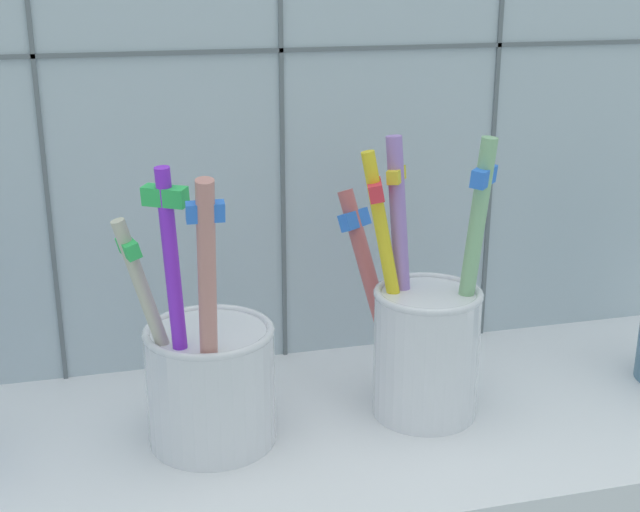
% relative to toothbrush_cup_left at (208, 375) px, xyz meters
% --- Properties ---
extents(counter_slab, '(0.64, 0.22, 0.02)m').
position_rel_toothbrush_cup_left_xyz_m(counter_slab, '(0.07, -0.00, -0.05)').
color(counter_slab, silver).
rests_on(counter_slab, ground).
extents(tile_wall_back, '(0.64, 0.02, 0.45)m').
position_rel_toothbrush_cup_left_xyz_m(tile_wall_back, '(0.07, 0.12, 0.16)').
color(tile_wall_back, '#B2C1CC').
rests_on(tile_wall_back, ground).
extents(toothbrush_cup_left, '(0.09, 0.10, 0.18)m').
position_rel_toothbrush_cup_left_xyz_m(toothbrush_cup_left, '(0.00, 0.00, 0.00)').
color(toothbrush_cup_left, silver).
rests_on(toothbrush_cup_left, counter_slab).
extents(toothbrush_cup_right, '(0.09, 0.10, 0.18)m').
position_rel_toothbrush_cup_left_xyz_m(toothbrush_cup_right, '(0.14, 0.00, 0.01)').
color(toothbrush_cup_right, silver).
rests_on(toothbrush_cup_right, counter_slab).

